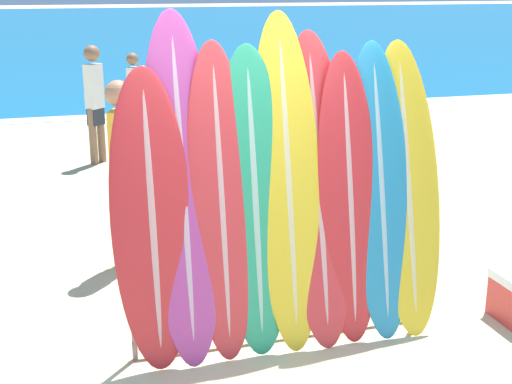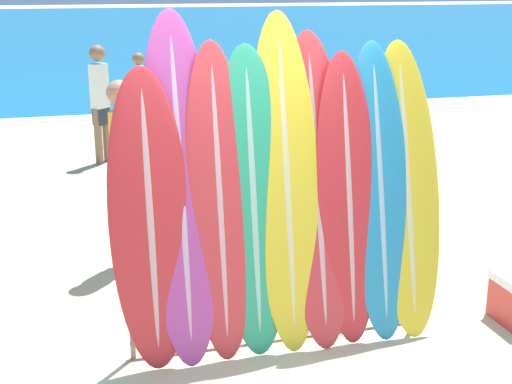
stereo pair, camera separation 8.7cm
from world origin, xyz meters
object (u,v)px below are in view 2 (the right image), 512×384
object	(u,v)px
person_mid_beach	(100,99)
surfboard_slot_0	(150,220)
surfboard_slot_8	(406,189)
surfboard_slot_6	(348,199)
surfboard_slot_4	(286,184)
person_far_left	(140,95)
surfboard_rack	(284,278)
surfboard_slot_2	(219,203)
person_far_right	(123,167)
surfboard_slot_5	(317,191)
surfboard_slot_1	(181,190)
person_near_water	(218,103)
surfboard_slot_7	(379,192)
surfboard_slot_3	(253,202)

from	to	relation	value
person_mid_beach	surfboard_slot_0	bearing A→B (deg)	-134.54
surfboard_slot_8	surfboard_slot_6	bearing A→B (deg)	-176.66
surfboard_slot_4	person_far_left	world-z (taller)	surfboard_slot_4
surfboard_slot_0	person_far_left	size ratio (longest dim) A/B	1.39
surfboard_rack	surfboard_slot_2	world-z (taller)	surfboard_slot_2
surfboard_slot_0	person_far_right	world-z (taller)	surfboard_slot_0
surfboard_slot_6	surfboard_slot_8	world-z (taller)	surfboard_slot_8
surfboard_slot_2	surfboard_slot_5	bearing A→B (deg)	2.13
person_mid_beach	person_far_right	distance (m)	4.21
surfboard_rack	surfboard_slot_8	xyz separation A→B (m)	(0.99, 0.03, 0.62)
surfboard_slot_1	person_far_right	distance (m)	1.82
surfboard_slot_5	person_mid_beach	size ratio (longest dim) A/B	1.32
person_near_water	person_far_right	world-z (taller)	person_far_right
surfboard_slot_0	surfboard_slot_8	bearing A→B (deg)	1.04
surfboard_slot_0	surfboard_slot_8	world-z (taller)	surfboard_slot_8
surfboard_slot_5	surfboard_slot_8	distance (m)	0.73
surfboard_slot_6	surfboard_slot_7	distance (m)	0.26
surfboard_slot_4	surfboard_slot_8	distance (m)	0.98
surfboard_slot_4	surfboard_slot_6	bearing A→B (deg)	-4.62
person_mid_beach	person_far_left	distance (m)	1.33
surfboard_slot_7	person_mid_beach	xyz separation A→B (m)	(-1.72, 6.02, -0.16)
surfboard_slot_6	surfboard_slot_8	distance (m)	0.50
surfboard_rack	surfboard_slot_0	distance (m)	1.13
surfboard_slot_2	surfboard_slot_6	distance (m)	0.98
surfboard_slot_6	person_far_right	xyz separation A→B (m)	(-1.50, 1.83, -0.11)
person_near_water	person_mid_beach	bearing A→B (deg)	-125.46
surfboard_slot_3	surfboard_slot_7	bearing A→B (deg)	0.10
surfboard_slot_3	surfboard_slot_8	xyz separation A→B (m)	(1.23, 0.02, -0.00)
surfboard_slot_7	person_mid_beach	bearing A→B (deg)	105.95
surfboard_slot_0	surfboard_slot_3	distance (m)	0.75
surfboard_slot_7	person_far_right	world-z (taller)	surfboard_slot_7
surfboard_rack	surfboard_slot_3	distance (m)	0.66
surfboard_slot_2	person_mid_beach	bearing A→B (deg)	94.54
surfboard_slot_1	surfboard_slot_4	world-z (taller)	surfboard_slot_1
surfboard_slot_3	surfboard_slot_5	xyz separation A→B (m)	(0.50, 0.03, 0.04)
surfboard_rack	person_far_right	distance (m)	2.14
surfboard_rack	surfboard_slot_6	size ratio (longest dim) A/B	1.08
person_far_left	surfboard_slot_5	bearing A→B (deg)	-143.30
surfboard_slot_0	person_mid_beach	distance (m)	6.04
surfboard_slot_0	person_far_left	bearing A→B (deg)	84.17
surfboard_rack	person_far_right	size ratio (longest dim) A/B	1.31
surfboard_slot_8	person_near_water	size ratio (longest dim) A/B	1.45
surfboard_slot_7	person_far_left	size ratio (longest dim) A/B	1.47
surfboard_slot_5	surfboard_slot_1	bearing A→B (deg)	179.55
surfboard_rack	surfboard_slot_0	size ratio (longest dim) A/B	1.11
surfboard_slot_2	person_far_right	xyz separation A→B (m)	(-0.52, 1.81, -0.16)
surfboard_slot_0	surfboard_slot_5	distance (m)	1.26
surfboard_rack	surfboard_slot_4	bearing A→B (deg)	63.44
person_far_right	person_near_water	bearing A→B (deg)	175.71
surfboard_slot_1	surfboard_slot_5	world-z (taller)	surfboard_slot_1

